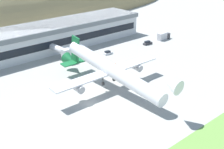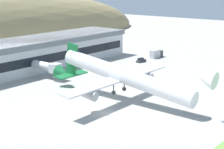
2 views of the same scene
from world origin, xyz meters
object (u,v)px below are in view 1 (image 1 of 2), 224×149
at_px(service_car_2, 148,43).
at_px(traffic_cone_1, 92,76).
at_px(fuel_truck, 163,36).
at_px(service_car_3, 108,53).
at_px(traffic_cone_0, 115,64).
at_px(jetway_0, 61,50).
at_px(cargo_airplane, 110,70).
at_px(terminal_building, 41,37).

height_order(service_car_2, traffic_cone_1, service_car_2).
bearing_deg(traffic_cone_1, fuel_truck, 12.62).
height_order(service_car_3, traffic_cone_1, service_car_3).
distance_m(service_car_2, fuel_truck, 11.48).
bearing_deg(traffic_cone_0, jetway_0, 125.86).
bearing_deg(service_car_2, jetway_0, 167.34).
relative_size(service_car_2, traffic_cone_0, 7.89).
relative_size(traffic_cone_0, traffic_cone_1, 1.00).
bearing_deg(jetway_0, cargo_airplane, -96.19).
relative_size(terminal_building, traffic_cone_0, 169.64).
bearing_deg(service_car_3, cargo_airplane, -130.00).
height_order(terminal_building, fuel_truck, terminal_building).
distance_m(cargo_airplane, traffic_cone_1, 13.68).
relative_size(jetway_0, traffic_cone_0, 20.22).
bearing_deg(fuel_truck, jetway_0, 170.40).
relative_size(jetway_0, service_car_2, 2.56).
bearing_deg(jetway_0, service_car_3, -20.79).
bearing_deg(service_car_3, fuel_truck, -3.19).
relative_size(jetway_0, cargo_airplane, 0.24).
height_order(service_car_3, fuel_truck, fuel_truck).
height_order(service_car_2, fuel_truck, fuel_truck).
xyz_separation_m(terminal_building, traffic_cone_1, (-1.49, -35.64, -5.76)).
xyz_separation_m(fuel_truck, traffic_cone_1, (-52.78, -11.82, -1.28)).
bearing_deg(cargo_airplane, service_car_2, 28.40).
xyz_separation_m(jetway_0, traffic_cone_1, (-1.43, -20.50, -3.71)).
xyz_separation_m(cargo_airplane, traffic_cone_1, (2.10, 11.94, -6.33)).
height_order(traffic_cone_0, traffic_cone_1, same).
relative_size(service_car_3, traffic_cone_0, 7.05).
bearing_deg(jetway_0, traffic_cone_1, -93.98).
distance_m(service_car_2, service_car_3, 22.03).
distance_m(jetway_0, fuel_truck, 52.14).
height_order(jetway_0, traffic_cone_1, jetway_0).
bearing_deg(traffic_cone_0, traffic_cone_1, -166.88).
height_order(service_car_2, service_car_3, service_car_2).
relative_size(jetway_0, fuel_truck, 1.60).
distance_m(terminal_building, service_car_3, 28.86).
relative_size(cargo_airplane, service_car_2, 10.86).
distance_m(cargo_airplane, service_car_2, 49.72).
height_order(jetway_0, service_car_2, jetway_0).
distance_m(service_car_3, traffic_cone_1, 23.74).
bearing_deg(traffic_cone_0, cargo_airplane, -136.49).
distance_m(service_car_2, traffic_cone_1, 42.92).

